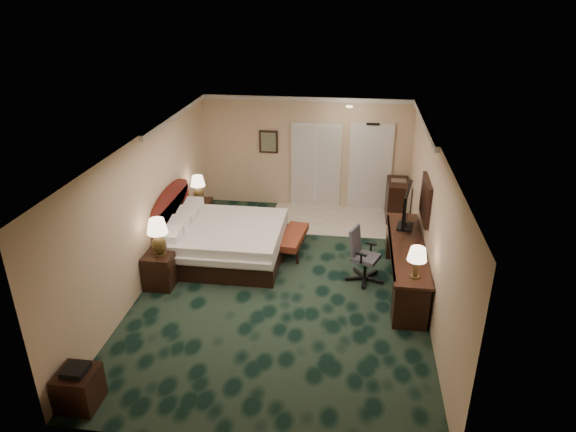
# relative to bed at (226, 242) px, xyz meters

# --- Properties ---
(floor) EXTENTS (5.00, 7.50, 0.00)m
(floor) POSITION_rel_bed_xyz_m (1.29, -0.80, -0.35)
(floor) COLOR black
(floor) RESTS_ON ground
(ceiling) EXTENTS (5.00, 7.50, 0.00)m
(ceiling) POSITION_rel_bed_xyz_m (1.29, -0.80, 2.35)
(ceiling) COLOR silver
(ceiling) RESTS_ON wall_back
(wall_back) EXTENTS (5.00, 0.00, 2.70)m
(wall_back) POSITION_rel_bed_xyz_m (1.29, 2.95, 1.00)
(wall_back) COLOR #CAB58D
(wall_back) RESTS_ON ground
(wall_front) EXTENTS (5.00, 0.00, 2.70)m
(wall_front) POSITION_rel_bed_xyz_m (1.29, -4.55, 1.00)
(wall_front) COLOR #CAB58D
(wall_front) RESTS_ON ground
(wall_left) EXTENTS (0.00, 7.50, 2.70)m
(wall_left) POSITION_rel_bed_xyz_m (-1.21, -0.80, 1.00)
(wall_left) COLOR #CAB58D
(wall_left) RESTS_ON ground
(wall_right) EXTENTS (0.00, 7.50, 2.70)m
(wall_right) POSITION_rel_bed_xyz_m (3.79, -0.80, 1.00)
(wall_right) COLOR #CAB58D
(wall_right) RESTS_ON ground
(crown_molding) EXTENTS (5.00, 7.50, 0.10)m
(crown_molding) POSITION_rel_bed_xyz_m (1.29, -0.80, 2.30)
(crown_molding) COLOR silver
(crown_molding) RESTS_ON wall_back
(tile_patch) EXTENTS (3.20, 1.70, 0.01)m
(tile_patch) POSITION_rel_bed_xyz_m (2.19, 2.10, -0.35)
(tile_patch) COLOR beige
(tile_patch) RESTS_ON ground
(headboard) EXTENTS (0.12, 2.00, 1.40)m
(headboard) POSITION_rel_bed_xyz_m (-1.15, 0.20, 0.35)
(headboard) COLOR #46150E
(headboard) RESTS_ON ground
(entry_door) EXTENTS (1.02, 0.06, 2.18)m
(entry_door) POSITION_rel_bed_xyz_m (2.84, 2.92, 0.70)
(entry_door) COLOR silver
(entry_door) RESTS_ON ground
(closet_doors) EXTENTS (1.20, 0.06, 2.10)m
(closet_doors) POSITION_rel_bed_xyz_m (1.54, 2.91, 0.70)
(closet_doors) COLOR beige
(closet_doors) RESTS_ON ground
(wall_art) EXTENTS (0.45, 0.06, 0.55)m
(wall_art) POSITION_rel_bed_xyz_m (0.39, 2.91, 1.25)
(wall_art) COLOR #485B4F
(wall_art) RESTS_ON wall_back
(wall_mirror) EXTENTS (0.05, 0.95, 0.75)m
(wall_mirror) POSITION_rel_bed_xyz_m (3.75, -0.20, 1.20)
(wall_mirror) COLOR white
(wall_mirror) RESTS_ON wall_right
(bed) EXTENTS (2.23, 2.06, 0.71)m
(bed) POSITION_rel_bed_xyz_m (0.00, 0.00, 0.00)
(bed) COLOR silver
(bed) RESTS_ON ground
(nightstand_near) EXTENTS (0.51, 0.59, 0.64)m
(nightstand_near) POSITION_rel_bed_xyz_m (-0.94, -1.16, -0.03)
(nightstand_near) COLOR black
(nightstand_near) RESTS_ON ground
(nightstand_far) EXTENTS (0.47, 0.53, 0.58)m
(nightstand_far) POSITION_rel_bed_xyz_m (-0.96, 1.48, -0.06)
(nightstand_far) COLOR black
(nightstand_far) RESTS_ON ground
(lamp_near) EXTENTS (0.39, 0.39, 0.69)m
(lamp_near) POSITION_rel_bed_xyz_m (-0.90, -1.18, 0.64)
(lamp_near) COLOR #32230D
(lamp_near) RESTS_ON nightstand_near
(lamp_far) EXTENTS (0.33, 0.33, 0.61)m
(lamp_far) POSITION_rel_bed_xyz_m (-0.97, 1.43, 0.53)
(lamp_far) COLOR #32230D
(lamp_far) RESTS_ON nightstand_far
(bed_bench) EXTENTS (0.55, 1.23, 0.40)m
(bed_bench) POSITION_rel_bed_xyz_m (1.29, 0.44, -0.15)
(bed_bench) COLOR brown
(bed_bench) RESTS_ON ground
(side_table) EXTENTS (0.49, 0.49, 0.53)m
(side_table) POSITION_rel_bed_xyz_m (-0.94, -4.15, -0.09)
(side_table) COLOR black
(side_table) RESTS_ON ground
(desk) EXTENTS (0.61, 2.83, 0.82)m
(desk) POSITION_rel_bed_xyz_m (3.46, -0.58, 0.06)
(desk) COLOR black
(desk) RESTS_ON ground
(tv) EXTENTS (0.27, 1.02, 0.79)m
(tv) POSITION_rel_bed_xyz_m (3.47, 0.15, 0.86)
(tv) COLOR black
(tv) RESTS_ON desk
(desk_lamp) EXTENTS (0.38, 0.38, 0.54)m
(desk_lamp) POSITION_rel_bed_xyz_m (3.49, -1.69, 0.73)
(desk_lamp) COLOR #32230D
(desk_lamp) RESTS_ON desk
(desk_chair) EXTENTS (0.76, 0.74, 1.02)m
(desk_chair) POSITION_rel_bed_xyz_m (2.75, -0.49, 0.15)
(desk_chair) COLOR #48474E
(desk_chair) RESTS_ON ground
(minibar) EXTENTS (0.49, 0.87, 0.92)m
(minibar) POSITION_rel_bed_xyz_m (3.49, 2.40, 0.11)
(minibar) COLOR black
(minibar) RESTS_ON ground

